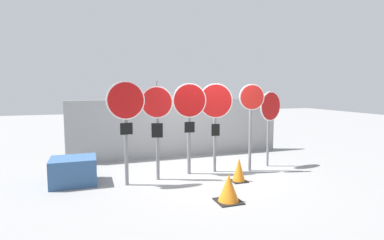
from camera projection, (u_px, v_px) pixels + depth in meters
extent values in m
plane|color=gray|center=(205.00, 173.00, 7.57)|extent=(40.00, 40.00, 0.00)
cube|color=gray|center=(181.00, 128.00, 9.46)|extent=(6.80, 0.12, 1.80)
cylinder|color=slate|center=(126.00, 135.00, 6.54)|extent=(0.08, 0.08, 2.25)
cylinder|color=white|center=(126.00, 100.00, 6.40)|extent=(0.83, 0.12, 0.84)
cylinder|color=#AD0F0F|center=(126.00, 100.00, 6.39)|extent=(0.77, 0.11, 0.78)
cube|color=black|center=(126.00, 129.00, 6.47)|extent=(0.27, 0.05, 0.25)
cylinder|color=slate|center=(157.00, 131.00, 6.94)|extent=(0.08, 0.08, 2.31)
cylinder|color=white|center=(157.00, 102.00, 6.81)|extent=(0.71, 0.27, 0.74)
cylinder|color=red|center=(157.00, 102.00, 6.79)|extent=(0.65, 0.25, 0.68)
cube|color=black|center=(157.00, 130.00, 6.88)|extent=(0.25, 0.11, 0.33)
cylinder|color=slate|center=(189.00, 131.00, 7.43)|extent=(0.09, 0.09, 2.17)
cylinder|color=white|center=(190.00, 100.00, 7.28)|extent=(0.85, 0.08, 0.85)
cylinder|color=#AD0F0F|center=(190.00, 100.00, 7.26)|extent=(0.79, 0.08, 0.79)
cube|color=black|center=(190.00, 127.00, 7.35)|extent=(0.25, 0.04, 0.26)
cylinder|color=slate|center=(215.00, 132.00, 7.62)|extent=(0.08, 0.08, 2.06)
cylinder|color=white|center=(216.00, 101.00, 7.48)|extent=(0.87, 0.16, 0.87)
cylinder|color=red|center=(216.00, 101.00, 7.46)|extent=(0.81, 0.15, 0.81)
cube|color=black|center=(216.00, 130.00, 7.55)|extent=(0.21, 0.06, 0.30)
cylinder|color=slate|center=(250.00, 130.00, 7.70)|extent=(0.07, 0.07, 2.12)
cylinder|color=white|center=(252.00, 97.00, 7.55)|extent=(0.66, 0.14, 0.67)
cylinder|color=red|center=(252.00, 97.00, 7.54)|extent=(0.60, 0.13, 0.61)
cylinder|color=slate|center=(268.00, 132.00, 8.19)|extent=(0.06, 0.06, 1.90)
cylinder|color=white|center=(270.00, 106.00, 8.07)|extent=(0.77, 0.27, 0.80)
cylinder|color=#AD0F0F|center=(271.00, 106.00, 8.06)|extent=(0.71, 0.25, 0.74)
cube|color=black|center=(239.00, 181.00, 6.91)|extent=(0.35, 0.35, 0.02)
cone|color=orange|center=(239.00, 169.00, 6.88)|extent=(0.29, 0.29, 0.53)
cube|color=black|center=(228.00, 201.00, 5.67)|extent=(0.47, 0.47, 0.02)
cone|color=orange|center=(229.00, 188.00, 5.64)|extent=(0.40, 0.40, 0.51)
cube|color=#335684|center=(74.00, 171.00, 6.70)|extent=(0.97, 0.82, 0.60)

